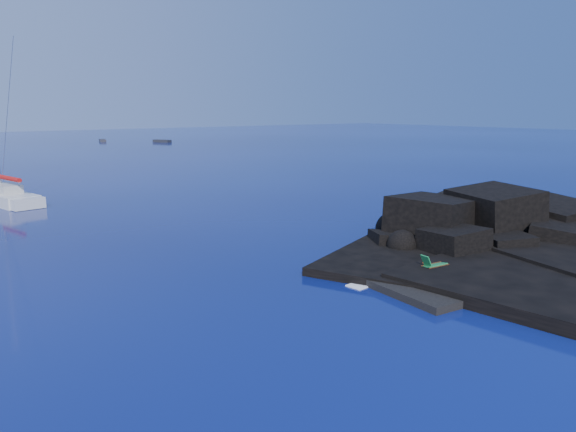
# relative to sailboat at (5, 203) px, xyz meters

# --- Properties ---
(ground) EXTENTS (400.00, 400.00, 0.00)m
(ground) POSITION_rel_sailboat_xyz_m (8.01, -39.34, 0.00)
(ground) COLOR #030938
(ground) RESTS_ON ground
(headland) EXTENTS (24.00, 24.00, 3.60)m
(headland) POSITION_rel_sailboat_xyz_m (21.01, -36.34, 0.00)
(headland) COLOR black
(headland) RESTS_ON ground
(beach) EXTENTS (9.08, 6.86, 0.70)m
(beach) POSITION_rel_sailboat_xyz_m (12.51, -38.84, 0.00)
(beach) COLOR black
(beach) RESTS_ON ground
(surf_foam) EXTENTS (10.00, 8.00, 0.06)m
(surf_foam) POSITION_rel_sailboat_xyz_m (13.01, -34.34, 0.00)
(surf_foam) COLOR white
(surf_foam) RESTS_ON ground
(sailboat) EXTENTS (5.23, 13.80, 14.16)m
(sailboat) POSITION_rel_sailboat_xyz_m (0.00, 0.00, 0.00)
(sailboat) COLOR silver
(sailboat) RESTS_ON ground
(deck_chair) EXTENTS (1.51, 0.77, 1.00)m
(deck_chair) POSITION_rel_sailboat_xyz_m (12.27, -37.96, 0.85)
(deck_chair) COLOR #19743B
(deck_chair) RESTS_ON beach
(towel) EXTENTS (2.31, 1.41, 0.06)m
(towel) POSITION_rel_sailboat_xyz_m (11.70, -39.61, 0.38)
(towel) COLOR white
(towel) RESTS_ON beach
(sunbather) EXTENTS (1.65, 0.69, 0.21)m
(sunbather) POSITION_rel_sailboat_xyz_m (11.70, -39.61, 0.51)
(sunbather) COLOR tan
(sunbather) RESTS_ON towel
(marker_cone) EXTENTS (0.43, 0.43, 0.51)m
(marker_cone) POSITION_rel_sailboat_xyz_m (12.18, -37.31, 0.60)
(marker_cone) COLOR #E0400B
(marker_cone) RESTS_ON beach
(distant_boat_a) EXTENTS (2.47, 4.63, 0.59)m
(distant_boat_a) POSITION_rel_sailboat_xyz_m (39.20, 84.34, 0.00)
(distant_boat_a) COLOR #27262B
(distant_boat_a) RESTS_ON ground
(distant_boat_b) EXTENTS (3.22, 5.01, 0.64)m
(distant_boat_b) POSITION_rel_sailboat_xyz_m (49.80, 72.88, 0.00)
(distant_boat_b) COLOR black
(distant_boat_b) RESTS_ON ground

